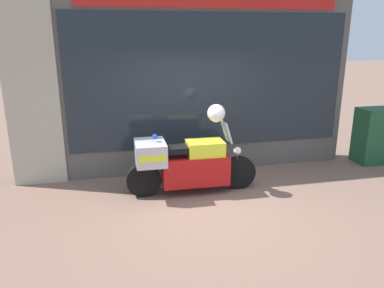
# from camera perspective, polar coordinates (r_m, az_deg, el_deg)

# --- Properties ---
(ground_plane) EXTENTS (60.00, 60.00, 0.00)m
(ground_plane) POSITION_cam_1_polar(r_m,az_deg,el_deg) (6.17, 3.29, -9.90)
(ground_plane) COLOR #7A5B4C
(shop_building) EXTENTS (6.72, 0.55, 3.58)m
(shop_building) POSITION_cam_1_polar(r_m,az_deg,el_deg) (7.45, -3.99, 9.18)
(shop_building) COLOR #56514C
(shop_building) RESTS_ON ground
(window_display) EXTENTS (5.33, 0.30, 2.05)m
(window_display) POSITION_cam_1_polar(r_m,az_deg,el_deg) (7.92, 2.11, -0.07)
(window_display) COLOR slate
(window_display) RESTS_ON ground
(paramedic_motorcycle) EXTENTS (2.34, 0.69, 1.27)m
(paramedic_motorcycle) POSITION_cam_1_polar(r_m,az_deg,el_deg) (6.57, -1.09, -2.89)
(paramedic_motorcycle) COLOR black
(paramedic_motorcycle) RESTS_ON ground
(utility_cabinet) EXTENTS (0.76, 0.54, 1.20)m
(utility_cabinet) POSITION_cam_1_polar(r_m,az_deg,el_deg) (9.07, 26.03, 1.16)
(utility_cabinet) COLOR #1E4C2D
(utility_cabinet) RESTS_ON ground
(white_helmet) EXTENTS (0.31, 0.31, 0.31)m
(white_helmet) POSITION_cam_1_polar(r_m,az_deg,el_deg) (6.46, 3.71, 4.71)
(white_helmet) COLOR white
(white_helmet) RESTS_ON paramedic_motorcycle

